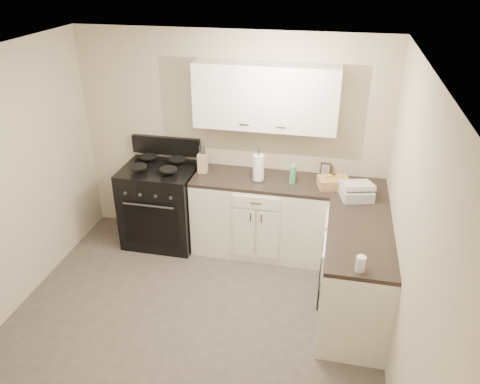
% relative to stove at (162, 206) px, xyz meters
% --- Properties ---
extents(floor, '(3.60, 3.60, 0.00)m').
position_rel_stove_xyz_m(floor, '(0.79, -1.48, -0.46)').
color(floor, '#473F38').
rests_on(floor, ground).
extents(ceiling, '(3.60, 3.60, 0.00)m').
position_rel_stove_xyz_m(ceiling, '(0.79, -1.48, 2.04)').
color(ceiling, white).
rests_on(ceiling, wall_back).
extents(wall_back, '(3.60, 0.00, 3.60)m').
position_rel_stove_xyz_m(wall_back, '(0.79, 0.32, 0.79)').
color(wall_back, beige).
rests_on(wall_back, ground).
extents(wall_right, '(0.00, 3.60, 3.60)m').
position_rel_stove_xyz_m(wall_right, '(2.59, -1.48, 0.79)').
color(wall_right, beige).
rests_on(wall_right, ground).
extents(base_cabinets_back, '(1.55, 0.60, 0.90)m').
position_rel_stove_xyz_m(base_cabinets_back, '(1.21, 0.02, -0.01)').
color(base_cabinets_back, white).
rests_on(base_cabinets_back, floor).
extents(base_cabinets_right, '(0.60, 1.90, 0.90)m').
position_rel_stove_xyz_m(base_cabinets_right, '(2.29, -0.63, -0.01)').
color(base_cabinets_right, white).
rests_on(base_cabinets_right, floor).
extents(countertop_back, '(1.55, 0.60, 0.04)m').
position_rel_stove_xyz_m(countertop_back, '(1.21, 0.02, 0.46)').
color(countertop_back, black).
rests_on(countertop_back, base_cabinets_back).
extents(countertop_right, '(0.60, 1.90, 0.04)m').
position_rel_stove_xyz_m(countertop_right, '(2.29, -0.63, 0.46)').
color(countertop_right, black).
rests_on(countertop_right, base_cabinets_right).
extents(upper_cabinets, '(1.55, 0.30, 0.70)m').
position_rel_stove_xyz_m(upper_cabinets, '(1.21, 0.18, 1.38)').
color(upper_cabinets, white).
rests_on(upper_cabinets, wall_back).
extents(stove, '(0.85, 0.73, 1.03)m').
position_rel_stove_xyz_m(stove, '(0.00, 0.00, 0.00)').
color(stove, black).
rests_on(stove, floor).
extents(knife_block, '(0.10, 0.09, 0.23)m').
position_rel_stove_xyz_m(knife_block, '(0.52, 0.07, 0.59)').
color(knife_block, tan).
rests_on(knife_block, countertop_back).
extents(paper_towel, '(0.14, 0.14, 0.30)m').
position_rel_stove_xyz_m(paper_towel, '(1.18, -0.01, 0.63)').
color(paper_towel, white).
rests_on(paper_towel, countertop_back).
extents(soap_bottle, '(0.08, 0.08, 0.20)m').
position_rel_stove_xyz_m(soap_bottle, '(1.57, -0.01, 0.58)').
color(soap_bottle, '#3DA061').
rests_on(soap_bottle, countertop_back).
extents(picture_frame, '(0.12, 0.05, 0.15)m').
position_rel_stove_xyz_m(picture_frame, '(1.91, 0.28, 0.55)').
color(picture_frame, black).
rests_on(picture_frame, countertop_back).
extents(wicker_basket, '(0.37, 0.29, 0.11)m').
position_rel_stove_xyz_m(wicker_basket, '(2.01, -0.01, 0.53)').
color(wicker_basket, tan).
rests_on(wicker_basket, countertop_right).
extents(countertop_grill, '(0.37, 0.35, 0.11)m').
position_rel_stove_xyz_m(countertop_grill, '(2.25, -0.21, 0.54)').
color(countertop_grill, silver).
rests_on(countertop_grill, countertop_right).
extents(glass_jar, '(0.10, 0.10, 0.13)m').
position_rel_stove_xyz_m(glass_jar, '(2.27, -1.48, 0.55)').
color(glass_jar, silver).
rests_on(glass_jar, countertop_right).
extents(oven_mitt_near, '(0.02, 0.13, 0.22)m').
position_rel_stove_xyz_m(oven_mitt_near, '(1.97, -1.29, 0.00)').
color(oven_mitt_near, black).
rests_on(oven_mitt_near, base_cabinets_right).
extents(oven_mitt_far, '(0.02, 0.16, 0.28)m').
position_rel_stove_xyz_m(oven_mitt_far, '(1.97, -1.01, 0.03)').
color(oven_mitt_far, black).
rests_on(oven_mitt_far, base_cabinets_right).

